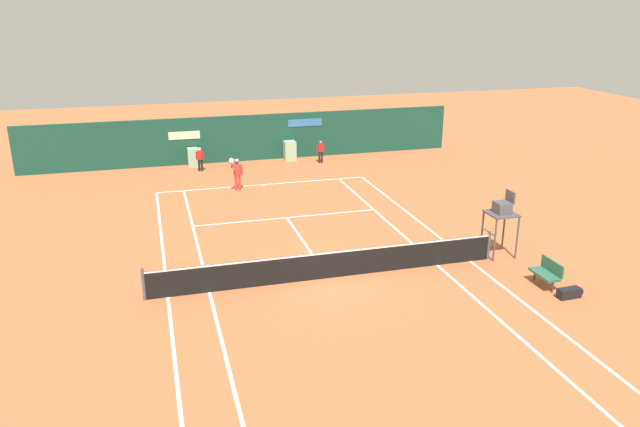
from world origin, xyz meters
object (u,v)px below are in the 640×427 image
player_on_baseline (237,172)px  equipment_bag (571,293)px  ball_kid_right_post (321,150)px  player_bench (547,272)px  umpire_chair (502,213)px  tennis_ball_mid_court (275,214)px  ball_kid_left_post (200,158)px  tennis_ball_by_sideline (354,187)px

player_on_baseline → equipment_bag: bearing=131.9°
equipment_bag → ball_kid_right_post: 18.93m
equipment_bag → player_bench: bearing=105.4°
umpire_chair → tennis_ball_mid_court: (-6.98, 6.71, -1.62)m
player_on_baseline → ball_kid_right_post: (5.43, 4.19, -0.20)m
ball_kid_left_post → tennis_ball_mid_court: (2.41, -8.30, -0.73)m
ball_kid_left_post → tennis_ball_by_sideline: (7.14, -5.25, -0.73)m
ball_kid_right_post → tennis_ball_by_sideline: (0.28, -5.25, -0.71)m
equipment_bag → umpire_chair: bearing=96.1°
equipment_bag → player_on_baseline: (-8.37, 14.50, 0.79)m
umpire_chair → ball_kid_right_post: size_ratio=1.90×
player_bench → equipment_bag: (0.26, -0.95, -0.35)m
ball_kid_left_post → ball_kid_right_post: ball_kid_left_post is taller
equipment_bag → tennis_ball_mid_court: 12.74m
ball_kid_left_post → tennis_ball_by_sideline: bearing=154.2°
player_bench → ball_kid_left_post: (-9.52, 17.74, 0.26)m
ball_kid_left_post → player_bench: bearing=128.8°
player_bench → equipment_bag: player_bench is taller
ball_kid_left_post → tennis_ball_mid_court: 8.68m
ball_kid_right_post → ball_kid_left_post: bearing=-2.8°
umpire_chair → equipment_bag: bearing=-173.9°
equipment_bag → tennis_ball_mid_court: size_ratio=13.30×
umpire_chair → ball_kid_right_post: bearing=9.6°
ball_kid_left_post → tennis_ball_by_sideline: size_ratio=19.51×
player_bench → tennis_ball_by_sideline: player_bench is taller
player_on_baseline → tennis_ball_mid_court: size_ratio=26.45×
ball_kid_right_post → tennis_ball_by_sideline: ball_kid_right_post is taller
player_on_baseline → tennis_ball_by_sideline: player_on_baseline is taller
tennis_ball_by_sideline → umpire_chair: bearing=-77.0°
equipment_bag → ball_kid_right_post: (-2.93, 18.69, 0.58)m
tennis_ball_by_sideline → tennis_ball_mid_court: bearing=-147.1°
umpire_chair → tennis_ball_mid_court: umpire_chair is taller
ball_kid_right_post → tennis_ball_by_sideline: bearing=90.3°
tennis_ball_mid_court → equipment_bag: bearing=-54.6°
tennis_ball_by_sideline → player_on_baseline: bearing=169.5°
equipment_bag → ball_kid_left_post: ball_kid_left_post is taller
equipment_bag → ball_kid_right_post: ball_kid_right_post is taller
tennis_ball_mid_court → tennis_ball_by_sideline: bearing=32.9°
umpire_chair → player_bench: (0.13, -2.73, -1.15)m
tennis_ball_by_sideline → equipment_bag: bearing=-78.8°
player_bench → equipment_bag: bearing=-164.6°
equipment_bag → ball_kid_left_post: bearing=117.6°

